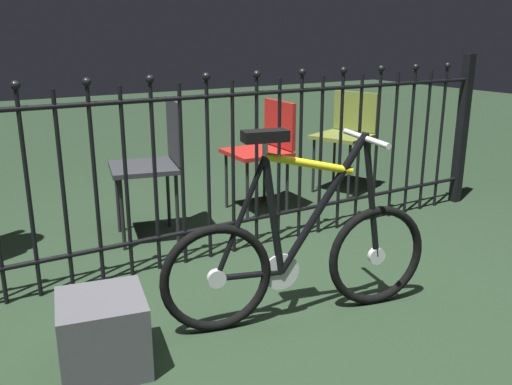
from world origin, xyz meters
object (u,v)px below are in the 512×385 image
(chair_charcoal, at_px, (157,155))
(display_crate, at_px, (103,333))
(chair_olive, at_px, (347,130))
(bicycle, at_px, (300,254))
(chair_red, at_px, (266,144))

(chair_charcoal, bearing_deg, display_crate, -120.51)
(chair_charcoal, bearing_deg, chair_olive, 7.61)
(display_crate, bearing_deg, bicycle, -4.37)
(chair_charcoal, xyz_separation_m, chair_olive, (1.81, 0.24, -0.03))
(bicycle, height_order, chair_red, bicycle)
(chair_charcoal, bearing_deg, chair_red, 8.83)
(bicycle, relative_size, display_crate, 3.84)
(chair_olive, height_order, display_crate, chair_olive)
(chair_red, distance_m, display_crate, 2.25)
(chair_red, relative_size, display_crate, 2.43)
(bicycle, relative_size, chair_olive, 1.57)
(bicycle, bearing_deg, chair_charcoal, 96.79)
(chair_charcoal, bearing_deg, bicycle, -83.21)
(bicycle, xyz_separation_m, display_crate, (-0.93, 0.07, -0.17))
(chair_charcoal, distance_m, chair_olive, 1.83)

